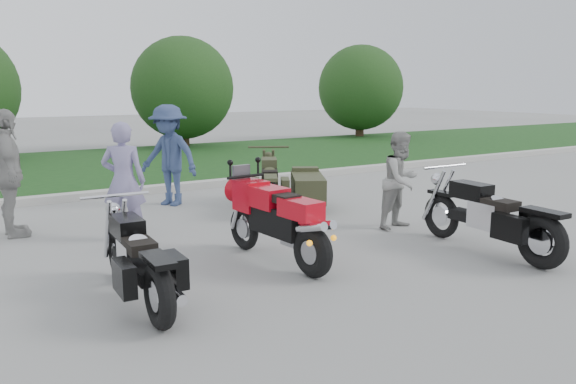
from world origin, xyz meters
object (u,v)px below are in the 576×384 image
person_stripe (124,181)px  person_back (9,174)px  cruiser_left (139,264)px  cruiser_right (494,220)px  person_denim (169,155)px  cruiser_sidecar (292,186)px  sportbike_red (278,219)px  person_grey (401,180)px

person_stripe → person_back: 1.77m
cruiser_left → person_back: bearing=104.1°
cruiser_right → person_denim: (-2.66, 5.38, 0.49)m
cruiser_right → cruiser_sidecar: cruiser_right is taller
person_back → cruiser_left: bearing=-168.3°
sportbike_red → person_stripe: (-1.35, 2.19, 0.29)m
sportbike_red → person_stripe: bearing=115.4°
cruiser_sidecar → sportbike_red: bearing=-96.8°
cruiser_right → cruiser_sidecar: 3.96m
cruiser_right → person_stripe: person_stripe is taller
cruiser_right → cruiser_sidecar: bearing=103.4°
person_grey → person_back: (-5.40, 2.66, 0.19)m
person_grey → person_denim: bearing=113.3°
person_denim → cruiser_sidecar: bearing=17.3°
cruiser_left → cruiser_sidecar: size_ratio=1.03×
person_denim → cruiser_left: bearing=-56.4°
cruiser_right → person_back: person_back is taller
cruiser_right → cruiser_left: bearing=172.6°
person_stripe → person_back: person_back is taller
cruiser_right → person_back: bearing=142.7°
sportbike_red → person_grey: (2.62, 0.57, 0.19)m
person_denim → cruiser_right: bearing=-6.8°
cruiser_right → person_back: 7.06m
person_stripe → cruiser_left: bearing=108.0°
cruiser_left → person_grey: 4.69m
person_stripe → person_back: bearing=-5.6°
cruiser_right → person_stripe: 5.29m
cruiser_left → person_stripe: size_ratio=1.27×
cruiser_left → person_stripe: person_stripe is taller
cruiser_left → cruiser_sidecar: cruiser_sidecar is taller
cruiser_sidecar → person_denim: (-1.82, 1.51, 0.54)m
person_stripe → person_denim: person_denim is taller
person_denim → person_back: size_ratio=0.99×
cruiser_sidecar → person_stripe: bearing=-142.9°
cruiser_sidecar → person_stripe: person_stripe is taller
cruiser_sidecar → person_stripe: (-3.24, -0.52, 0.46)m
sportbike_red → person_stripe: 2.59m
cruiser_left → cruiser_right: bearing=-7.4°
cruiser_left → cruiser_sidecar: bearing=40.8°
cruiser_sidecar → person_denim: size_ratio=1.14×
sportbike_red → cruiser_left: 2.00m
cruiser_left → cruiser_right: (4.66, -0.71, 0.03)m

